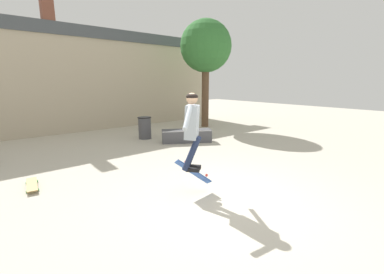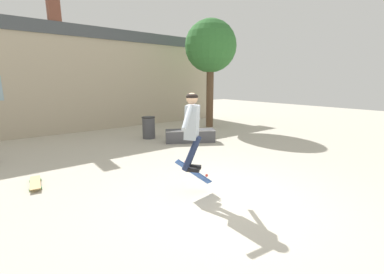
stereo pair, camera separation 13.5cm
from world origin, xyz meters
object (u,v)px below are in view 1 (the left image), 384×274
(skateboard_flipping, at_px, (193,172))
(skater, at_px, (192,125))
(skate_ledge, at_px, (187,136))
(tree_right, at_px, (206,47))
(skateboard_resting, at_px, (32,184))
(trash_bin, at_px, (145,127))

(skateboard_flipping, bearing_deg, skater, -102.55)
(skate_ledge, bearing_deg, tree_right, 66.69)
(tree_right, xyz_separation_m, skateboard_resting, (-7.89, -3.20, -3.68))
(skate_ledge, height_order, skateboard_resting, skate_ledge)
(skate_ledge, xyz_separation_m, trash_bin, (-0.89, 1.51, 0.22))
(trash_bin, distance_m, skateboard_resting, 5.01)
(tree_right, xyz_separation_m, trash_bin, (-3.66, -0.52, -3.30))
(trash_bin, xyz_separation_m, skater, (-1.84, -5.11, 0.95))
(tree_right, bearing_deg, skater, -134.35)
(skateboard_flipping, height_order, skateboard_resting, skateboard_flipping)
(skate_ledge, relative_size, skateboard_flipping, 3.11)
(tree_right, relative_size, skater, 3.38)
(skateboard_flipping, xyz_separation_m, skateboard_resting, (-2.47, 2.36, -0.37))
(trash_bin, relative_size, skater, 0.58)
(skateboard_resting, bearing_deg, trash_bin, 129.35)
(skater, bearing_deg, trash_bin, 120.61)
(tree_right, height_order, skateboard_resting, tree_right)
(skate_ledge, distance_m, skater, 4.66)
(skate_ledge, bearing_deg, skateboard_resting, -136.69)
(skateboard_resting, bearing_deg, skateboard_flipping, 53.28)
(skate_ledge, xyz_separation_m, skater, (-2.73, -3.60, 1.16))
(skater, height_order, skateboard_resting, skater)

